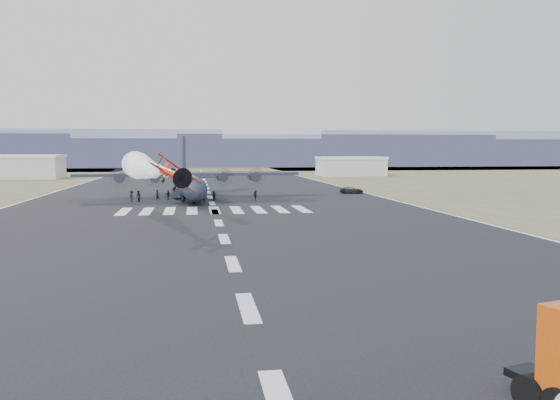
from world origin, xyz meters
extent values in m
plane|color=black|center=(0.00, 0.00, 0.00)|extent=(500.00, 500.00, 0.00)
cube|color=brown|center=(0.00, 230.00, 0.00)|extent=(500.00, 80.00, 0.00)
cube|color=gray|center=(-65.00, 260.00, 8.50)|extent=(150.00, 50.00, 17.00)
cube|color=gray|center=(0.00, 260.00, 6.50)|extent=(150.00, 50.00, 13.00)
cube|color=gray|center=(65.00, 260.00, 7.50)|extent=(150.00, 50.00, 15.00)
cube|color=gray|center=(130.00, 260.00, 8.50)|extent=(150.00, 50.00, 17.00)
cube|color=#A9A596|center=(-52.00, 145.00, 3.00)|extent=(24.00, 14.00, 6.00)
cube|color=silver|center=(-52.00, 145.00, 6.30)|extent=(24.50, 14.50, 0.80)
cube|color=#A9A596|center=(46.00, 150.00, 2.60)|extent=(20.00, 12.00, 5.20)
cube|color=silver|center=(46.00, 150.00, 5.50)|extent=(20.50, 12.50, 0.80)
cylinder|color=black|center=(7.68, -13.67, 0.61)|extent=(0.78, 1.30, 1.23)
cylinder|color=red|center=(-4.94, 31.22, 5.75)|extent=(1.96, 4.79, 0.85)
sphere|color=black|center=(-4.98, 31.40, 6.08)|extent=(0.66, 0.66, 0.66)
cylinder|color=black|center=(-4.39, 29.02, 5.75)|extent=(1.05, 0.78, 0.94)
cylinder|color=black|center=(-4.31, 28.70, 5.75)|extent=(2.02, 0.53, 2.08)
cube|color=red|center=(-4.85, 30.85, 5.42)|extent=(4.84, 2.06, 3.24)
cube|color=red|center=(-4.78, 30.58, 6.55)|extent=(4.99, 2.10, 3.35)
cube|color=red|center=(-5.46, 33.33, 6.22)|extent=(0.30, 0.85, 0.94)
cube|color=red|center=(-5.46, 33.33, 5.75)|extent=(1.99, 1.10, 0.08)
cylinder|color=black|center=(-5.49, 30.30, 4.62)|extent=(0.21, 0.43, 0.42)
cylinder|color=black|center=(-4.02, 30.67, 4.62)|extent=(0.21, 0.43, 0.42)
sphere|color=white|center=(-5.51, 33.51, 5.75)|extent=(0.66, 0.66, 0.66)
sphere|color=white|center=(-6.05, 35.71, 5.78)|extent=(0.96, 0.96, 0.96)
sphere|color=white|center=(-6.60, 37.91, 5.81)|extent=(1.27, 1.27, 1.27)
sphere|color=white|center=(-7.14, 40.11, 5.84)|extent=(1.57, 1.57, 1.57)
sphere|color=white|center=(-7.69, 42.31, 5.86)|extent=(1.87, 1.87, 1.87)
sphere|color=white|center=(-8.24, 44.51, 5.89)|extent=(2.17, 2.17, 2.17)
sphere|color=white|center=(-8.78, 46.71, 5.92)|extent=(2.47, 2.47, 2.47)
sphere|color=white|center=(-9.33, 48.91, 5.95)|extent=(2.78, 2.78, 2.78)
sphere|color=white|center=(-9.87, 51.11, 5.98)|extent=(3.08, 3.08, 3.08)
sphere|color=white|center=(-10.42, 53.31, 6.01)|extent=(3.38, 3.38, 3.38)
sphere|color=white|center=(-10.96, 55.51, 6.03)|extent=(3.68, 3.68, 3.68)
cylinder|color=#222634|center=(-3.65, 69.70, 2.39)|extent=(5.78, 25.93, 3.67)
sphere|color=#222634|center=(-2.59, 56.89, 2.39)|extent=(3.67, 3.67, 3.67)
cone|color=#222634|center=(-4.70, 82.52, 2.39)|extent=(4.11, 5.79, 3.67)
cube|color=#222634|center=(-3.57, 68.79, 4.13)|extent=(36.93, 6.87, 0.46)
cylinder|color=#222634|center=(-14.52, 67.42, 3.67)|extent=(1.93, 3.61, 1.65)
cylinder|color=#3F3F44|center=(-14.36, 65.59, 3.67)|extent=(3.12, 0.30, 3.12)
cylinder|color=#222634|center=(-9.02, 67.88, 3.67)|extent=(1.93, 3.61, 1.65)
cylinder|color=#3F3F44|center=(-8.87, 66.05, 3.67)|extent=(3.12, 0.30, 3.12)
cylinder|color=#222634|center=(1.96, 68.78, 3.67)|extent=(1.93, 3.61, 1.65)
cylinder|color=#3F3F44|center=(2.11, 66.95, 3.67)|extent=(3.12, 0.30, 3.12)
cylinder|color=#222634|center=(7.45, 69.24, 3.67)|extent=(1.93, 3.61, 1.65)
cylinder|color=#3F3F44|center=(7.60, 67.41, 3.67)|extent=(3.12, 0.30, 3.12)
cube|color=#222634|center=(-4.55, 80.69, 6.98)|extent=(0.89, 4.16, 7.35)
cube|color=#222634|center=(-4.59, 81.14, 3.12)|extent=(13.04, 3.80, 0.32)
cube|color=#222634|center=(-5.73, 70.45, 1.01)|extent=(1.55, 5.58, 1.47)
cylinder|color=black|center=(-5.73, 70.45, 0.51)|extent=(0.54, 1.04, 1.01)
cube|color=#222634|center=(-1.71, 70.78, 1.01)|extent=(1.55, 5.58, 1.47)
cylinder|color=black|center=(-1.71, 70.78, 0.51)|extent=(0.54, 1.04, 1.01)
cylinder|color=black|center=(-2.81, 59.63, 0.41)|extent=(0.43, 0.85, 0.83)
imported|color=black|center=(26.48, 77.03, 0.63)|extent=(4.92, 3.27, 1.25)
imported|color=black|center=(-1.11, 62.11, 0.88)|extent=(0.62, 0.72, 1.76)
imported|color=black|center=(-11.33, 63.95, 0.91)|extent=(0.96, 1.04, 1.82)
imported|color=black|center=(-12.43, 64.96, 0.90)|extent=(1.12, 1.25, 1.79)
imported|color=black|center=(-6.87, 67.36, 0.81)|extent=(1.05, 0.92, 1.61)
imported|color=black|center=(-4.43, 63.25, 0.94)|extent=(0.95, 0.63, 1.87)
imported|color=black|center=(7.13, 65.00, 0.80)|extent=(0.71, 1.54, 1.60)
imported|color=black|center=(-8.53, 66.15, 0.88)|extent=(0.83, 0.81, 1.75)
imported|color=black|center=(0.41, 64.75, 0.80)|extent=(0.81, 0.91, 1.60)
camera|label=1|loc=(-2.72, -30.35, 8.28)|focal=38.00mm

